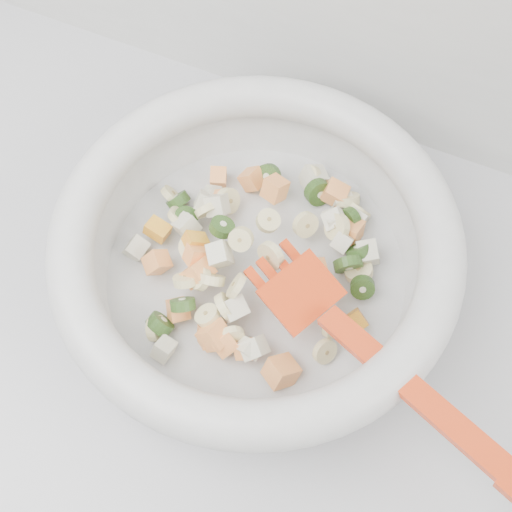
% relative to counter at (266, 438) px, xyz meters
% --- Properties ---
extents(counter, '(2.00, 0.60, 0.90)m').
position_rel_counter_xyz_m(counter, '(0.00, 0.00, 0.00)').
color(counter, '#A8A9AE').
rests_on(counter, ground).
extents(mixing_bowl, '(0.45, 0.37, 0.12)m').
position_rel_counter_xyz_m(mixing_bowl, '(-0.04, 0.05, 0.51)').
color(mixing_bowl, silver).
rests_on(mixing_bowl, counter).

